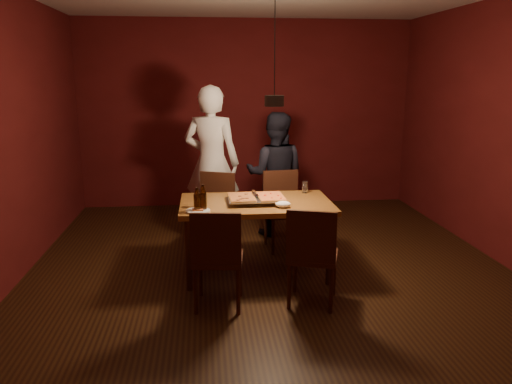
{
  "coord_description": "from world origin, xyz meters",
  "views": [
    {
      "loc": [
        -0.66,
        -4.63,
        1.98
      ],
      "look_at": [
        -0.15,
        0.16,
        0.85
      ],
      "focal_mm": 35.0,
      "sensor_mm": 36.0,
      "label": 1
    }
  ],
  "objects": [
    {
      "name": "chair_far_left",
      "position": [
        -0.55,
        0.91,
        0.54
      ],
      "size": [
        0.55,
        0.55,
        0.49
      ],
      "rotation": [
        0.0,
        0.0,
        2.76
      ],
      "color": "#38190F",
      "rests_on": "floor"
    },
    {
      "name": "chair_near_left",
      "position": [
        -0.57,
        -0.63,
        0.54
      ],
      "size": [
        0.46,
        0.46,
        0.49
      ],
      "rotation": [
        0.0,
        0.0,
        -0.11
      ],
      "color": "#38190F",
      "rests_on": "floor"
    },
    {
      "name": "room_shell",
      "position": [
        0.0,
        0.0,
        1.4
      ],
      "size": [
        6.0,
        6.0,
        6.0
      ],
      "color": "#331F0E",
      "rests_on": "ground"
    },
    {
      "name": "plate_slice",
      "position": [
        -0.73,
        -0.16,
        0.76
      ],
      "size": [
        0.22,
        0.22,
        0.03
      ],
      "color": "white",
      "rests_on": "dining_table"
    },
    {
      "name": "chair_near_right",
      "position": [
        0.24,
        -0.66,
        0.54
      ],
      "size": [
        0.53,
        0.53,
        0.49
      ],
      "rotation": [
        0.0,
        0.0,
        -0.32
      ],
      "color": "#38190F",
      "rests_on": "floor"
    },
    {
      "name": "napkin",
      "position": [
        0.08,
        -0.09,
        0.78
      ],
      "size": [
        0.15,
        0.11,
        0.06
      ],
      "primitive_type": "ellipsoid",
      "color": "white",
      "rests_on": "dining_table"
    },
    {
      "name": "beer_bottle_a",
      "position": [
        -0.73,
        -0.16,
        0.86
      ],
      "size": [
        0.06,
        0.06,
        0.23
      ],
      "color": "black",
      "rests_on": "dining_table"
    },
    {
      "name": "water_glass_left",
      "position": [
        -0.73,
        0.02,
        0.81
      ],
      "size": [
        0.08,
        0.08,
        0.13
      ],
      "primitive_type": "cylinder",
      "color": "silver",
      "rests_on": "dining_table"
    },
    {
      "name": "pendant_lamp",
      "position": [
        0.0,
        0.0,
        1.76
      ],
      "size": [
        0.18,
        0.18,
        1.1
      ],
      "color": "black",
      "rests_on": "ceiling"
    },
    {
      "name": "pizza_meat",
      "position": [
        -0.3,
        0.14,
        0.81
      ],
      "size": [
        0.27,
        0.41,
        0.02
      ],
      "primitive_type": "cube",
      "rotation": [
        0.0,
        0.0,
        0.04
      ],
      "color": "maroon",
      "rests_on": "pizza_tray"
    },
    {
      "name": "pizza_cheese",
      "position": [
        -0.01,
        0.14,
        0.81
      ],
      "size": [
        0.27,
        0.42,
        0.02
      ],
      "primitive_type": "cube",
      "rotation": [
        0.0,
        0.0,
        0.05
      ],
      "color": "gold",
      "rests_on": "pizza_tray"
    },
    {
      "name": "diner_dark",
      "position": [
        0.22,
        1.41,
        0.77
      ],
      "size": [
        0.88,
        0.76,
        1.55
      ],
      "primitive_type": "imported",
      "rotation": [
        0.0,
        0.0,
        2.88
      ],
      "color": "black",
      "rests_on": "floor"
    },
    {
      "name": "diner_white",
      "position": [
        -0.57,
        1.4,
        0.94
      ],
      "size": [
        0.79,
        0.63,
        1.88
      ],
      "primitive_type": "imported",
      "rotation": [
        0.0,
        0.0,
        2.84
      ],
      "color": "silver",
      "rests_on": "floor"
    },
    {
      "name": "chair_far_right",
      "position": [
        0.24,
        0.94,
        0.54
      ],
      "size": [
        0.46,
        0.46,
        0.49
      ],
      "rotation": [
        0.0,
        0.0,
        3.25
      ],
      "color": "#38190F",
      "rests_on": "floor"
    },
    {
      "name": "beer_bottle_b",
      "position": [
        -0.68,
        -0.12,
        0.87
      ],
      "size": [
        0.07,
        0.07,
        0.25
      ],
      "color": "black",
      "rests_on": "dining_table"
    },
    {
      "name": "dining_table",
      "position": [
        -0.15,
        0.16,
        0.68
      ],
      "size": [
        1.5,
        0.9,
        0.75
      ],
      "color": "brown",
      "rests_on": "floor"
    },
    {
      "name": "spatula",
      "position": [
        -0.16,
        0.18,
        0.81
      ],
      "size": [
        0.1,
        0.24,
        0.04
      ],
      "primitive_type": null,
      "rotation": [
        0.0,
        0.0,
        0.02
      ],
      "color": "silver",
      "rests_on": "pizza_tray"
    },
    {
      "name": "pizza_tray",
      "position": [
        -0.16,
        0.15,
        0.77
      ],
      "size": [
        0.57,
        0.47,
        0.05
      ],
      "primitive_type": "cube",
      "rotation": [
        0.0,
        0.0,
        -0.04
      ],
      "color": "silver",
      "rests_on": "dining_table"
    },
    {
      "name": "water_glass_right",
      "position": [
        0.41,
        0.49,
        0.81
      ],
      "size": [
        0.06,
        0.06,
        0.12
      ],
      "primitive_type": "cylinder",
      "color": "silver",
      "rests_on": "dining_table"
    }
  ]
}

